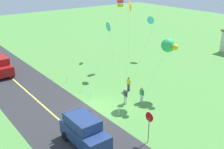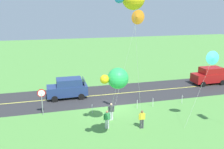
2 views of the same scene
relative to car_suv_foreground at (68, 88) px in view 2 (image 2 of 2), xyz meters
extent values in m
cube|color=#549342|center=(-4.09, 4.10, -1.20)|extent=(120.00, 120.00, 0.10)
cube|color=#2D2D30|center=(-4.09, 0.10, -1.15)|extent=(120.00, 7.00, 0.00)
cube|color=#E5E04C|center=(-4.09, 0.10, -1.15)|extent=(120.00, 0.16, 0.00)
cube|color=navy|center=(0.08, 0.00, -0.26)|extent=(4.40, 1.90, 1.10)
cube|color=navy|center=(-0.17, 0.00, 0.69)|extent=(2.73, 1.75, 0.80)
cube|color=#334756|center=(0.91, 0.00, 0.69)|extent=(0.10, 1.62, 0.64)
cube|color=#334756|center=(-1.79, 0.00, 0.69)|extent=(0.10, 1.62, 0.60)
cylinder|color=black|center=(1.51, 0.95, -0.81)|extent=(0.68, 0.22, 0.68)
cylinder|color=black|center=(1.51, -0.95, -0.81)|extent=(0.68, 0.22, 0.68)
cylinder|color=black|center=(-1.35, 0.95, -0.81)|extent=(0.68, 0.22, 0.68)
cylinder|color=black|center=(-1.35, -0.95, -0.81)|extent=(0.68, 0.22, 0.68)
cube|color=maroon|center=(-18.48, -0.49, -0.26)|extent=(4.40, 1.90, 1.10)
cube|color=maroon|center=(-18.73, -0.49, 0.69)|extent=(2.73, 1.75, 0.80)
cube|color=#334756|center=(-17.64, -0.49, 0.69)|extent=(0.10, 1.62, 0.64)
cube|color=#334756|center=(-20.35, -0.49, 0.69)|extent=(0.10, 1.62, 0.60)
cylinder|color=black|center=(-17.05, 0.46, -0.81)|extent=(0.68, 0.22, 0.68)
cylinder|color=black|center=(-17.05, -1.44, -0.81)|extent=(0.68, 0.22, 0.68)
cylinder|color=black|center=(-19.91, 0.46, -0.81)|extent=(0.68, 0.22, 0.68)
cylinder|color=black|center=(-19.91, -1.44, -0.81)|extent=(0.68, 0.22, 0.68)
cylinder|color=gray|center=(2.71, 4.00, -0.10)|extent=(0.08, 0.08, 2.10)
cylinder|color=red|center=(2.71, 4.00, 1.02)|extent=(0.76, 0.04, 0.76)
cylinder|color=white|center=(2.71, 4.03, 1.02)|extent=(0.62, 0.01, 0.62)
cylinder|color=silver|center=(-3.33, 6.70, -0.74)|extent=(0.16, 0.16, 0.82)
cylinder|color=silver|center=(-3.15, 6.70, -0.74)|extent=(0.16, 0.16, 0.82)
cube|color=#3F3F47|center=(-3.24, 6.70, -0.05)|extent=(0.36, 0.22, 0.56)
cylinder|color=#3F3F47|center=(-3.48, 6.70, -0.10)|extent=(0.10, 0.10, 0.52)
cylinder|color=#3F3F47|center=(-3.00, 6.70, -0.10)|extent=(0.10, 0.10, 0.52)
sphere|color=#D8AD84|center=(-3.24, 6.70, 0.34)|extent=(0.22, 0.22, 0.22)
cylinder|color=silver|center=(-2.58, 8.17, -0.74)|extent=(0.16, 0.16, 0.82)
cylinder|color=silver|center=(-2.40, 8.17, -0.74)|extent=(0.16, 0.16, 0.82)
cube|color=#338C4C|center=(-2.49, 8.17, -0.05)|extent=(0.36, 0.22, 0.56)
cylinder|color=#338C4C|center=(-2.73, 8.17, -0.10)|extent=(0.10, 0.10, 0.52)
cylinder|color=#338C4C|center=(-2.25, 8.17, -0.10)|extent=(0.10, 0.10, 0.52)
sphere|color=#9E704C|center=(-2.49, 8.17, 0.34)|extent=(0.22, 0.22, 0.22)
cylinder|color=#3F3F47|center=(-5.39, 8.89, -0.74)|extent=(0.16, 0.16, 0.82)
cylinder|color=#3F3F47|center=(-5.21, 8.89, -0.74)|extent=(0.16, 0.16, 0.82)
cube|color=yellow|center=(-5.30, 8.89, -0.05)|extent=(0.36, 0.22, 0.56)
cylinder|color=yellow|center=(-5.54, 8.89, -0.10)|extent=(0.10, 0.10, 0.52)
cylinder|color=yellow|center=(-5.06, 8.89, -0.10)|extent=(0.10, 0.10, 0.52)
sphere|color=brown|center=(-5.30, 8.89, 0.34)|extent=(0.22, 0.22, 0.22)
cylinder|color=silver|center=(-4.02, 7.60, 3.39)|extent=(1.58, 1.82, 9.09)
cone|color=orange|center=(-4.81, 8.51, 7.93)|extent=(0.96, 1.04, 1.11)
cylinder|color=silver|center=(-2.47, 9.80, 1.49)|extent=(0.05, 3.29, 5.29)
sphere|color=green|center=(-2.45, 11.44, 4.13)|extent=(1.40, 1.40, 1.40)
sphere|color=yellow|center=(-1.55, 11.44, 4.13)|extent=(0.60, 0.60, 0.60)
cylinder|color=silver|center=(-4.31, 10.29, 4.00)|extent=(1.99, 2.81, 10.31)
cylinder|color=silver|center=(-9.61, 10.05, 1.84)|extent=(1.87, 0.27, 5.99)
cone|color=#4CD8D8|center=(-10.54, 10.18, 4.83)|extent=(1.13, 0.44, 1.11)
cylinder|color=silver|center=(-11.47, 4.80, -0.70)|extent=(0.05, 0.05, 0.90)
cylinder|color=silver|center=(-8.14, 4.80, -0.70)|extent=(0.05, 0.05, 0.90)
cylinder|color=silver|center=(-6.44, 4.80, -0.70)|extent=(0.05, 0.05, 0.90)
cylinder|color=silver|center=(-1.86, 4.80, -0.70)|extent=(0.05, 0.05, 0.90)
camera|label=1|loc=(15.26, -9.07, 11.37)|focal=44.46mm
camera|label=2|loc=(1.90, 26.21, 8.56)|focal=39.18mm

